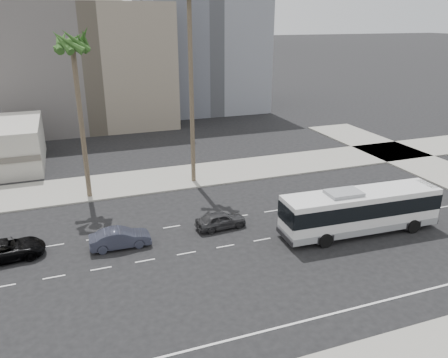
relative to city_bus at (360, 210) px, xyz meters
name	(u,v)px	position (x,y,z in m)	size (l,w,h in m)	color
ground	(297,234)	(-4.72, 1.39, -1.93)	(700.00, 700.00, 0.00)	black
sidewalk_north	(228,171)	(-4.72, 16.89, -1.85)	(120.00, 7.00, 0.15)	gray
midrise_beige_west	(88,65)	(-16.72, 46.39, 7.07)	(24.00, 18.00, 18.00)	#645E5A
midrise_gray_center	(199,35)	(3.28, 53.39, 11.07)	(20.00, 20.00, 26.00)	slate
city_bus	(360,210)	(0.00, 0.00, 0.00)	(12.89, 3.42, 3.67)	silver
car_a	(221,220)	(-10.02, 4.38, -1.23)	(4.10, 1.65, 1.40)	#303032
car_b	(120,238)	(-18.05, 3.98, -1.20)	(4.44, 1.55, 1.46)	#2E3140
car_c	(6,250)	(-25.80, 4.98, -1.22)	(5.14, 2.37, 1.43)	black
palm_mid	(73,48)	(-19.55, 14.61, 11.68)	(4.89, 4.89, 15.12)	brown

